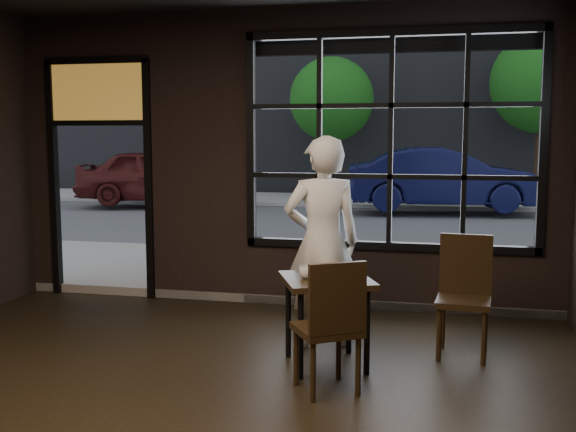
% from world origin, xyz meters
% --- Properties ---
extents(window_frame, '(3.06, 0.12, 2.28)m').
position_xyz_m(window_frame, '(1.20, 3.50, 1.80)').
color(window_frame, black).
rests_on(window_frame, ground).
extents(stained_transom, '(1.20, 0.06, 0.70)m').
position_xyz_m(stained_transom, '(-2.10, 3.50, 2.35)').
color(stained_transom, orange).
rests_on(stained_transom, ground).
extents(street_asphalt, '(60.00, 41.00, 0.04)m').
position_xyz_m(street_asphalt, '(0.00, 24.00, -0.02)').
color(street_asphalt, '#545456').
rests_on(street_asphalt, ground).
extents(cafe_table, '(0.89, 0.89, 0.73)m').
position_xyz_m(cafe_table, '(0.84, 1.65, 0.37)').
color(cafe_table, black).
rests_on(cafe_table, floor).
extents(chair_near, '(0.59, 0.59, 0.99)m').
position_xyz_m(chair_near, '(0.93, 1.12, 0.49)').
color(chair_near, black).
rests_on(chair_near, floor).
extents(chair_window, '(0.48, 0.48, 1.02)m').
position_xyz_m(chair_window, '(1.93, 2.13, 0.51)').
color(chair_window, black).
rests_on(chair_window, floor).
extents(man, '(0.79, 0.65, 1.86)m').
position_xyz_m(man, '(0.71, 2.17, 0.93)').
color(man, silver).
rests_on(man, floor).
extents(hotdog, '(0.21, 0.17, 0.06)m').
position_xyz_m(hotdog, '(0.84, 1.79, 0.76)').
color(hotdog, tan).
rests_on(hotdog, cafe_table).
extents(cup, '(0.14, 0.14, 0.10)m').
position_xyz_m(cup, '(0.69, 1.59, 0.78)').
color(cup, silver).
rests_on(cup, cafe_table).
extents(navy_car, '(4.62, 2.10, 1.47)m').
position_xyz_m(navy_car, '(1.81, 12.62, 0.83)').
color(navy_car, black).
rests_on(navy_car, street_asphalt).
extents(maroon_car, '(4.43, 2.51, 1.42)m').
position_xyz_m(maroon_car, '(-5.31, 12.61, 0.81)').
color(maroon_car, '#481413').
rests_on(maroon_car, street_asphalt).
extents(tree_left, '(2.36, 2.36, 4.03)m').
position_xyz_m(tree_left, '(-1.29, 15.38, 2.84)').
color(tree_left, '#332114').
rests_on(tree_left, street_asphalt).
extents(tree_right, '(2.68, 2.68, 4.57)m').
position_xyz_m(tree_right, '(4.29, 15.36, 3.22)').
color(tree_right, '#332114').
rests_on(tree_right, street_asphalt).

